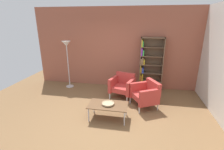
{
  "coord_description": "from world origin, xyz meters",
  "views": [
    {
      "loc": [
        0.83,
        -3.56,
        2.44
      ],
      "look_at": [
        0.02,
        0.84,
        0.95
      ],
      "focal_mm": 26.47,
      "sensor_mm": 36.0,
      "label": 1
    }
  ],
  "objects_px": {
    "decorative_bowl": "(108,103)",
    "armchair_by_bookshelf": "(123,85)",
    "coffee_table_low": "(108,106)",
    "floor_lamp_torchiere": "(67,49)",
    "bookshelf_tall": "(149,65)",
    "armchair_near_window": "(146,94)"
  },
  "relations": [
    {
      "from": "decorative_bowl",
      "to": "armchair_by_bookshelf",
      "type": "height_order",
      "value": "armchair_by_bookshelf"
    },
    {
      "from": "coffee_table_low",
      "to": "floor_lamp_torchiere",
      "type": "relative_size",
      "value": 0.57
    },
    {
      "from": "bookshelf_tall",
      "to": "decorative_bowl",
      "type": "distance_m",
      "value": 2.44
    },
    {
      "from": "bookshelf_tall",
      "to": "decorative_bowl",
      "type": "relative_size",
      "value": 5.94
    },
    {
      "from": "coffee_table_low",
      "to": "decorative_bowl",
      "type": "relative_size",
      "value": 3.12
    },
    {
      "from": "armchair_by_bookshelf",
      "to": "coffee_table_low",
      "type": "bearing_deg",
      "value": -82.82
    },
    {
      "from": "armchair_by_bookshelf",
      "to": "floor_lamp_torchiere",
      "type": "relative_size",
      "value": 0.5
    },
    {
      "from": "bookshelf_tall",
      "to": "decorative_bowl",
      "type": "xyz_separation_m",
      "value": [
        -1.05,
        -2.15,
        -0.5
      ]
    },
    {
      "from": "bookshelf_tall",
      "to": "coffee_table_low",
      "type": "height_order",
      "value": "bookshelf_tall"
    },
    {
      "from": "bookshelf_tall",
      "to": "floor_lamp_torchiere",
      "type": "bearing_deg",
      "value": -174.34
    },
    {
      "from": "armchair_by_bookshelf",
      "to": "floor_lamp_torchiere",
      "type": "xyz_separation_m",
      "value": [
        -2.11,
        0.51,
        1.03
      ]
    },
    {
      "from": "coffee_table_low",
      "to": "floor_lamp_torchiere",
      "type": "distance_m",
      "value": 2.86
    },
    {
      "from": "bookshelf_tall",
      "to": "armchair_by_bookshelf",
      "type": "distance_m",
      "value": 1.27
    },
    {
      "from": "armchair_by_bookshelf",
      "to": "floor_lamp_torchiere",
      "type": "bearing_deg",
      "value": -177.4
    },
    {
      "from": "bookshelf_tall",
      "to": "coffee_table_low",
      "type": "relative_size",
      "value": 1.9
    },
    {
      "from": "decorative_bowl",
      "to": "floor_lamp_torchiere",
      "type": "distance_m",
      "value": 2.84
    },
    {
      "from": "coffee_table_low",
      "to": "armchair_near_window",
      "type": "distance_m",
      "value": 1.26
    },
    {
      "from": "bookshelf_tall",
      "to": "decorative_bowl",
      "type": "height_order",
      "value": "bookshelf_tall"
    },
    {
      "from": "bookshelf_tall",
      "to": "armchair_near_window",
      "type": "bearing_deg",
      "value": -93.74
    },
    {
      "from": "armchair_by_bookshelf",
      "to": "bookshelf_tall",
      "type": "bearing_deg",
      "value": 60.45
    },
    {
      "from": "armchair_near_window",
      "to": "floor_lamp_torchiere",
      "type": "distance_m",
      "value": 3.21
    },
    {
      "from": "decorative_bowl",
      "to": "armchair_near_window",
      "type": "xyz_separation_m",
      "value": [
        0.96,
        0.82,
        -0.02
      ]
    }
  ]
}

